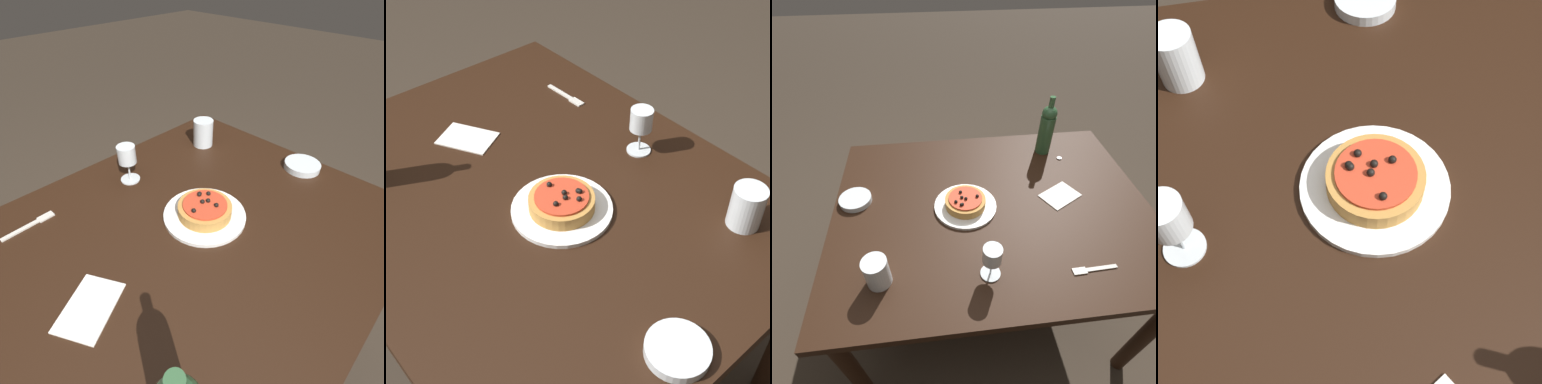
% 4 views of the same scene
% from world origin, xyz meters
% --- Properties ---
extents(ground_plane, '(14.00, 14.00, 0.00)m').
position_xyz_m(ground_plane, '(0.00, 0.00, 0.00)').
color(ground_plane, '#382D23').
extents(dining_table, '(1.34, 1.03, 0.77)m').
position_xyz_m(dining_table, '(0.00, 0.00, 0.68)').
color(dining_table, black).
rests_on(dining_table, ground_plane).
extents(dinner_plate, '(0.26, 0.26, 0.01)m').
position_xyz_m(dinner_plate, '(-0.12, -0.00, 0.78)').
color(dinner_plate, white).
rests_on(dinner_plate, dining_table).
extents(pizza, '(0.17, 0.17, 0.05)m').
position_xyz_m(pizza, '(-0.12, -0.00, 0.80)').
color(pizza, '#BC843D').
rests_on(pizza, dinner_plate).
extents(wine_glass, '(0.07, 0.07, 0.14)m').
position_xyz_m(wine_glass, '(-0.07, -0.33, 0.87)').
color(wine_glass, silver).
rests_on(wine_glass, dining_table).
extents(wine_bottle, '(0.07, 0.07, 0.30)m').
position_xyz_m(wine_bottle, '(0.33, 0.36, 0.90)').
color(wine_bottle, '#2D5633').
rests_on(wine_bottle, dining_table).
extents(water_cup, '(0.08, 0.08, 0.11)m').
position_xyz_m(water_cup, '(-0.45, -0.31, 0.83)').
color(water_cup, silver).
rests_on(water_cup, dining_table).
extents(side_bowl, '(0.14, 0.14, 0.02)m').
position_xyz_m(side_bowl, '(-0.58, 0.09, 0.78)').
color(side_bowl, silver).
rests_on(side_bowl, dining_table).
extents(fork, '(0.16, 0.03, 0.00)m').
position_xyz_m(fork, '(0.29, -0.36, 0.77)').
color(fork, beige).
rests_on(fork, dining_table).
extents(paper_napkin, '(0.19, 0.18, 0.00)m').
position_xyz_m(paper_napkin, '(0.31, 0.02, 0.77)').
color(paper_napkin, silver).
rests_on(paper_napkin, dining_table).
extents(bottle_cap, '(0.02, 0.02, 0.01)m').
position_xyz_m(bottle_cap, '(0.40, 0.28, 0.77)').
color(bottle_cap, '#B7B7BC').
rests_on(bottle_cap, dining_table).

